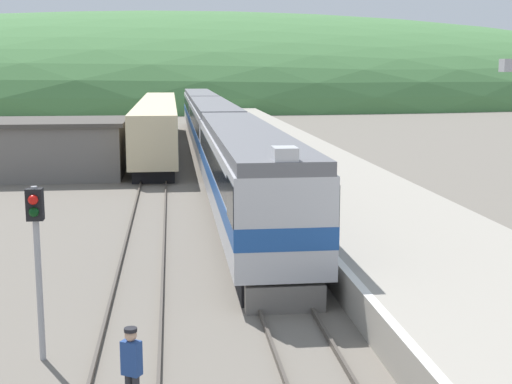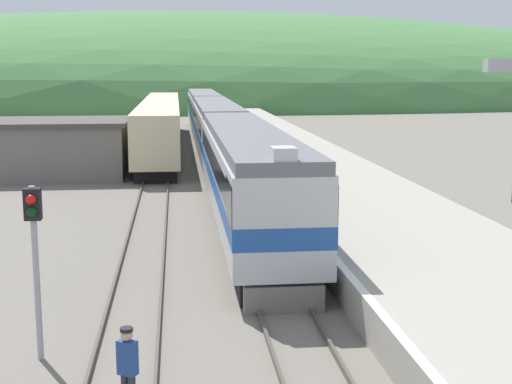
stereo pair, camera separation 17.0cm
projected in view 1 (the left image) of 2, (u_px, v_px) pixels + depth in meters
The scene contains 11 objects.
track_main at pixel (202, 134), 70.70m from camera, with size 1.52×180.00×0.16m.
track_siding at pixel (160, 135), 70.23m from camera, with size 1.52×180.00×0.16m.
platform at pixel (285, 153), 51.66m from camera, with size 7.03×140.00×1.06m.
distant_hills at pixel (185, 100), 149.13m from camera, with size 230.55×103.75×35.50m.
station_shed at pixel (51, 148), 43.72m from camera, with size 9.32×7.24×3.46m.
express_train_lead_car at pixel (246, 175), 29.11m from camera, with size 2.86×21.42×4.50m.
carriage_second at pixel (213, 128), 51.58m from camera, with size 2.85×22.27×4.14m.
carriage_third at pixel (200, 110), 74.23m from camera, with size 2.85×22.27×4.14m.
siding_train at pixel (158, 124), 58.61m from camera, with size 2.90×38.35×3.95m.
signal_post_siding at pixel (36, 237), 15.77m from camera, with size 0.36×0.42×4.02m.
track_worker at pixel (132, 367), 13.41m from camera, with size 0.42×0.38×1.79m.
Camera 1 is at (-2.99, -0.78, 6.57)m, focal length 50.00 mm.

